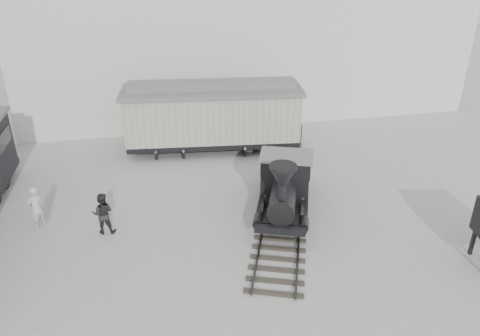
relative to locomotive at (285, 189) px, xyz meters
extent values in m
plane|color=#9E9E9B|center=(-1.69, -3.60, -1.20)|extent=(90.00, 90.00, 0.00)
cube|color=silver|center=(-1.69, 11.40, 4.30)|extent=(34.00, 2.40, 11.00)
cube|color=black|center=(-0.25, -0.69, -1.12)|extent=(5.05, 9.36, 0.16)
cube|color=#2D2D30|center=(-0.93, -0.44, -1.07)|extent=(3.24, 8.70, 0.06)
cube|color=#2D2D30|center=(0.43, -0.93, -1.07)|extent=(3.24, 8.70, 0.06)
cylinder|color=black|center=(-1.16, -0.89, -0.49)|extent=(0.49, 1.08, 1.10)
cylinder|color=black|center=(0.31, -1.43, -0.49)|extent=(0.49, 1.08, 1.10)
cylinder|color=black|center=(-0.71, 0.34, -0.49)|extent=(0.49, 1.08, 1.10)
cylinder|color=black|center=(0.76, -0.20, -0.49)|extent=(0.49, 1.08, 1.10)
cube|color=black|center=(-0.20, -0.55, -0.37)|extent=(3.12, 4.08, 0.28)
cylinder|color=black|center=(-0.44, -1.20, 0.27)|extent=(1.73, 2.51, 1.00)
cylinder|color=black|center=(-0.75, -2.05, 1.05)|extent=(0.33, 0.33, 0.60)
cone|color=black|center=(-0.75, -2.05, 1.71)|extent=(1.23, 1.23, 0.70)
sphere|color=black|center=(-0.30, -0.83, 0.75)|extent=(0.52, 0.52, 0.52)
cube|color=black|center=(0.11, 0.30, 0.55)|extent=(2.30, 1.94, 1.55)
cube|color=slate|center=(0.11, 0.30, 1.36)|extent=(2.56, 2.20, 0.08)
cube|color=black|center=(0.73, 2.00, -0.01)|extent=(2.38, 2.50, 0.90)
cylinder|color=black|center=(-4.21, 7.50, -0.80)|extent=(2.10, 1.02, 0.81)
cylinder|color=black|center=(0.42, 7.00, -0.80)|extent=(2.10, 1.02, 0.81)
cube|color=black|center=(-1.90, 7.25, -0.60)|extent=(9.34, 3.50, 0.30)
cube|color=#A69F94|center=(-1.90, 7.25, 0.82)|extent=(9.35, 3.60, 2.53)
cube|color=slate|center=(-1.90, 7.25, 2.19)|extent=(9.69, 3.94, 0.20)
cube|color=slate|center=(-1.90, 7.25, 2.48)|extent=(8.80, 2.15, 0.36)
imported|color=silver|center=(-9.98, 0.99, -0.28)|extent=(0.80, 0.78, 1.85)
imported|color=#252525|center=(-7.36, 0.11, -0.33)|extent=(0.92, 0.76, 1.74)
cube|color=black|center=(6.01, -4.11, -0.65)|extent=(0.14, 0.14, 1.11)
camera|label=1|loc=(-5.24, -16.26, 9.41)|focal=35.00mm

